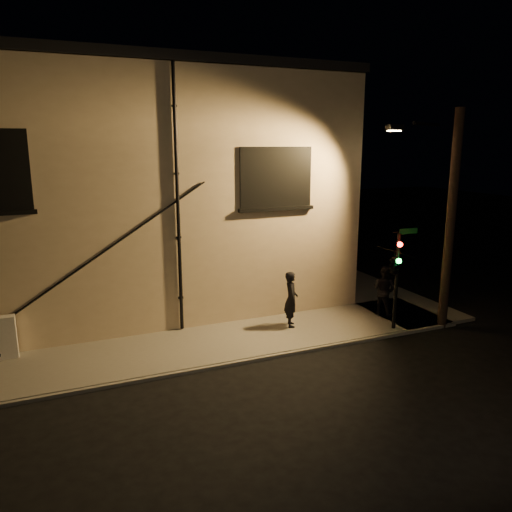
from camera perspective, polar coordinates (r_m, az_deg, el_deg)
name	(u,v)px	position (r m, az deg, el deg)	size (l,w,h in m)	color
ground	(268,358)	(14.82, 1.41, -11.58)	(90.00, 90.00, 0.00)	black
sidewalk	(250,307)	(19.01, -0.68, -5.79)	(21.00, 16.00, 0.12)	slate
building	(112,186)	(21.51, -16.09, 7.73)	(16.20, 12.23, 8.80)	beige
pedestrian_a	(291,299)	(16.65, 4.03, -4.93)	(0.68, 0.45, 1.87)	black
pedestrian_b	(384,290)	(18.35, 14.41, -3.77)	(0.87, 0.68, 1.79)	black
traffic_signal	(395,264)	(16.50, 15.58, -0.86)	(1.14, 1.93, 3.33)	black
streetlamp_pole	(447,215)	(17.39, 21.03, 4.36)	(2.03, 1.39, 7.20)	black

